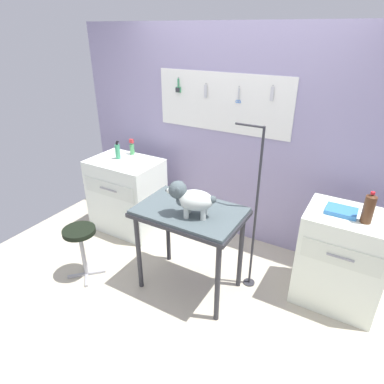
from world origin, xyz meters
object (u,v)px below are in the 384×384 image
dog (190,198)px  grooming_arm (254,219)px  spray_bottle_tall (118,151)px  cabinet_right (341,259)px  soda_bottle (369,208)px  stool (80,239)px  grooming_table (190,219)px  counter_left (127,195)px

dog → grooming_arm: bearing=44.2°
grooming_arm → spray_bottle_tall: grooming_arm is taller
dog → cabinet_right: size_ratio=0.46×
spray_bottle_tall → soda_bottle: bearing=-2.2°
grooming_arm → cabinet_right: size_ratio=1.77×
cabinet_right → spray_bottle_tall: bearing=179.2°
dog → soda_bottle: (1.26, 0.54, -0.00)m
cabinet_right → stool: bearing=-157.2°
stool → spray_bottle_tall: bearing=108.1°
cabinet_right → stool: (-2.19, -0.92, -0.00)m
spray_bottle_tall → grooming_table: bearing=-23.4°
spray_bottle_tall → soda_bottle: soda_bottle is taller
grooming_arm → spray_bottle_tall: bearing=172.3°
soda_bottle → grooming_arm: bearing=-170.8°
grooming_table → grooming_arm: bearing=34.1°
soda_bottle → spray_bottle_tall: bearing=177.8°
dog → soda_bottle: dog is taller
grooming_table → dog: (0.06, -0.09, 0.26)m
cabinet_right → soda_bottle: size_ratio=3.37×
stool → soda_bottle: size_ratio=2.09×
counter_left → soda_bottle: size_ratio=3.37×
grooming_arm → stool: size_ratio=2.85×
grooming_table → soda_bottle: (1.32, 0.46, 0.25)m
dog → cabinet_right: (1.15, 0.61, -0.56)m
spray_bottle_tall → soda_bottle: (2.60, -0.10, 0.04)m
grooming_arm → counter_left: bearing=172.5°
dog → spray_bottle_tall: 1.49m
dog → stool: bearing=-163.3°
cabinet_right → grooming_arm: bearing=-164.6°
counter_left → spray_bottle_tall: size_ratio=4.14×
grooming_table → cabinet_right: cabinet_right is taller
counter_left → spray_bottle_tall: spray_bottle_tall is taller
cabinet_right → spray_bottle_tall: size_ratio=4.15×
stool → dog: bearing=16.7°
dog → stool: dog is taller
grooming_arm → cabinet_right: grooming_arm is taller
dog → counter_left: size_ratio=0.46×
stool → cabinet_right: bearing=22.8°
cabinet_right → spray_bottle_tall: spray_bottle_tall is taller
grooming_table → dog: bearing=-56.5°
soda_bottle → cabinet_right: bearing=147.7°
grooming_arm → spray_bottle_tall: (-1.76, 0.24, 0.24)m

